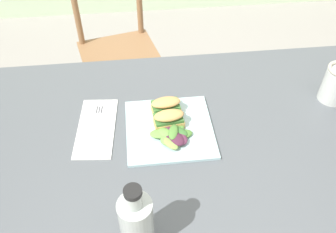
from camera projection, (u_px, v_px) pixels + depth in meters
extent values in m
cube|color=#51565B|center=(192.00, 142.00, 1.12)|extent=(1.43, 0.87, 0.03)
cube|color=#2D2D33|center=(31.00, 147.00, 1.58)|extent=(0.07, 0.07, 0.71)
cube|color=#2D2D33|center=(312.00, 124.00, 1.68)|extent=(0.07, 0.07, 0.71)
cylinder|color=#8E6642|center=(101.00, 115.00, 1.93)|extent=(0.03, 0.03, 0.43)
cylinder|color=#8E6642|center=(161.00, 100.00, 2.01)|extent=(0.03, 0.03, 0.43)
cylinder|color=#8E6642|center=(89.00, 77.00, 2.15)|extent=(0.03, 0.03, 0.43)
cylinder|color=#8E6642|center=(144.00, 66.00, 2.23)|extent=(0.03, 0.03, 0.43)
cube|color=#8E6642|center=(120.00, 56.00, 1.92)|extent=(0.48, 0.48, 0.02)
cylinder|color=#8E6642|center=(75.00, 8.00, 1.84)|extent=(0.03, 0.03, 0.42)
cube|color=silver|center=(169.00, 129.00, 1.13)|extent=(0.27, 0.27, 0.01)
cube|color=tan|center=(169.00, 123.00, 1.12)|extent=(0.10, 0.06, 0.02)
cube|color=#3D7033|center=(169.00, 118.00, 1.12)|extent=(0.09, 0.06, 0.01)
ellipsoid|color=tan|center=(169.00, 115.00, 1.10)|extent=(0.10, 0.06, 0.02)
cube|color=tan|center=(166.00, 110.00, 1.17)|extent=(0.10, 0.06, 0.02)
cube|color=#3D7033|center=(166.00, 105.00, 1.16)|extent=(0.09, 0.06, 0.01)
ellipsoid|color=tan|center=(166.00, 102.00, 1.14)|extent=(0.10, 0.06, 0.02)
ellipsoid|color=#518438|center=(183.00, 134.00, 1.10)|extent=(0.06, 0.04, 0.02)
ellipsoid|color=#6B9E47|center=(177.00, 140.00, 1.07)|extent=(0.06, 0.06, 0.02)
ellipsoid|color=#518438|center=(173.00, 132.00, 1.08)|extent=(0.04, 0.07, 0.01)
ellipsoid|color=#6B9E47|center=(165.00, 132.00, 1.09)|extent=(0.06, 0.06, 0.02)
ellipsoid|color=#6B9E47|center=(166.00, 140.00, 1.07)|extent=(0.04, 0.05, 0.01)
ellipsoid|color=#3D7033|center=(169.00, 133.00, 1.09)|extent=(0.06, 0.03, 0.01)
ellipsoid|color=#602D47|center=(170.00, 132.00, 1.09)|extent=(0.06, 0.06, 0.01)
ellipsoid|color=#6B9E47|center=(160.00, 135.00, 1.09)|extent=(0.06, 0.04, 0.01)
ellipsoid|color=#4C2338|center=(171.00, 127.00, 1.11)|extent=(0.04, 0.05, 0.01)
ellipsoid|color=#4C2338|center=(172.00, 136.00, 1.08)|extent=(0.04, 0.05, 0.01)
ellipsoid|color=#602D47|center=(180.00, 138.00, 1.08)|extent=(0.06, 0.07, 0.02)
ellipsoid|color=#4C2338|center=(177.00, 139.00, 1.07)|extent=(0.06, 0.07, 0.02)
ellipsoid|color=#84A84C|center=(170.00, 143.00, 1.06)|extent=(0.06, 0.07, 0.01)
ellipsoid|color=#518438|center=(177.00, 127.00, 1.11)|extent=(0.06, 0.06, 0.01)
ellipsoid|color=#3D7033|center=(180.00, 132.00, 1.09)|extent=(0.06, 0.06, 0.02)
ellipsoid|color=#6B9E47|center=(173.00, 127.00, 1.11)|extent=(0.05, 0.05, 0.02)
cube|color=white|center=(96.00, 128.00, 1.14)|extent=(0.14, 0.27, 0.00)
cube|color=silver|center=(95.00, 132.00, 1.12)|extent=(0.03, 0.14, 0.00)
cube|color=silver|center=(99.00, 111.00, 1.18)|extent=(0.03, 0.05, 0.00)
cube|color=#38383D|center=(102.00, 110.00, 1.19)|extent=(0.01, 0.03, 0.00)
cube|color=#38383D|center=(99.00, 110.00, 1.19)|extent=(0.01, 0.03, 0.00)
cube|color=#38383D|center=(97.00, 110.00, 1.19)|extent=(0.01, 0.03, 0.00)
cylinder|color=black|center=(137.00, 230.00, 0.83)|extent=(0.07, 0.07, 0.12)
cylinder|color=#B2BCB7|center=(137.00, 225.00, 0.81)|extent=(0.08, 0.08, 0.17)
cylinder|color=#B2BCB7|center=(134.00, 199.00, 0.74)|extent=(0.03, 0.03, 0.04)
cylinder|color=black|center=(133.00, 192.00, 0.72)|extent=(0.04, 0.04, 0.01)
cylinder|color=#995623|center=(335.00, 88.00, 1.20)|extent=(0.08, 0.08, 0.10)
cylinder|color=silver|center=(336.00, 85.00, 1.19)|extent=(0.09, 0.09, 0.12)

